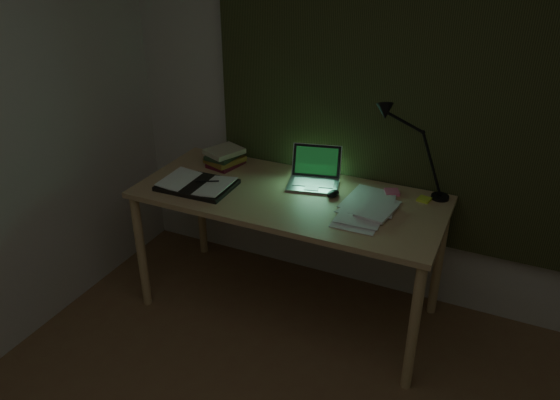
% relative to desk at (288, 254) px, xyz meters
% --- Properties ---
extents(wall_back, '(3.50, 0.00, 2.50)m').
position_rel_desk_xyz_m(wall_back, '(0.47, 0.46, 0.85)').
color(wall_back, beige).
rests_on(wall_back, ground).
extents(curtain, '(2.20, 0.06, 2.00)m').
position_rel_desk_xyz_m(curtain, '(0.47, 0.42, 1.05)').
color(curtain, '#282E17').
rests_on(curtain, wall_back).
extents(desk, '(1.75, 0.77, 0.80)m').
position_rel_desk_xyz_m(desk, '(0.00, 0.00, 0.00)').
color(desk, tan).
rests_on(desk, floor).
extents(laptop, '(0.36, 0.39, 0.21)m').
position_rel_desk_xyz_m(laptop, '(0.09, 0.15, 0.50)').
color(laptop, '#A6A6AA').
rests_on(laptop, desk).
extents(open_textbook, '(0.43, 0.31, 0.04)m').
position_rel_desk_xyz_m(open_textbook, '(-0.52, -0.14, 0.42)').
color(open_textbook, white).
rests_on(open_textbook, desk).
extents(book_stack, '(0.22, 0.25, 0.11)m').
position_rel_desk_xyz_m(book_stack, '(-0.53, 0.20, 0.46)').
color(book_stack, white).
rests_on(book_stack, desk).
extents(loose_papers, '(0.43, 0.45, 0.02)m').
position_rel_desk_xyz_m(loose_papers, '(0.46, 0.01, 0.41)').
color(loose_papers, silver).
rests_on(loose_papers, desk).
extents(mouse, '(0.07, 0.10, 0.03)m').
position_rel_desk_xyz_m(mouse, '(0.24, 0.08, 0.42)').
color(mouse, black).
rests_on(mouse, desk).
extents(sticky_yellow, '(0.08, 0.08, 0.01)m').
position_rel_desk_xyz_m(sticky_yellow, '(0.71, 0.25, 0.41)').
color(sticky_yellow, '#CCDB2E').
rests_on(sticky_yellow, desk).
extents(sticky_pink, '(0.10, 0.10, 0.02)m').
position_rel_desk_xyz_m(sticky_pink, '(0.53, 0.26, 0.41)').
color(sticky_pink, '#FB618C').
rests_on(sticky_pink, desk).
extents(desk_lamp, '(0.38, 0.31, 0.53)m').
position_rel_desk_xyz_m(desk_lamp, '(0.79, 0.31, 0.67)').
color(desk_lamp, black).
rests_on(desk_lamp, desk).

